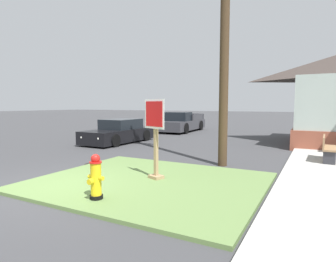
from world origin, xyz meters
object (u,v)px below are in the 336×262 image
object	(u,v)px
manhole_cover	(95,164)
street_bench	(328,147)
fire_hydrant	(96,178)
parked_sedan_black	(119,132)
pickup_truck_charcoal	(181,123)
stop_sign	(155,140)

from	to	relation	value
manhole_cover	street_bench	world-z (taller)	street_bench
manhole_cover	street_bench	xyz separation A→B (m)	(6.95, 3.73, 0.58)
fire_hydrant	parked_sedan_black	bearing A→B (deg)	124.69
fire_hydrant	street_bench	xyz separation A→B (m)	(4.32, 6.58, 0.06)
pickup_truck_charcoal	manhole_cover	bearing A→B (deg)	-78.28
fire_hydrant	manhole_cover	bearing A→B (deg)	132.72
pickup_truck_charcoal	street_bench	world-z (taller)	pickup_truck_charcoal
parked_sedan_black	pickup_truck_charcoal	bearing A→B (deg)	88.28
manhole_cover	pickup_truck_charcoal	size ratio (longest dim) A/B	0.13
fire_hydrant	parked_sedan_black	world-z (taller)	parked_sedan_black
stop_sign	parked_sedan_black	distance (m)	8.07
stop_sign	street_bench	bearing A→B (deg)	48.50
stop_sign	manhole_cover	world-z (taller)	stop_sign
stop_sign	street_bench	world-z (taller)	stop_sign
street_bench	parked_sedan_black	bearing A→B (deg)	173.14
pickup_truck_charcoal	street_bench	size ratio (longest dim) A/B	3.68
pickup_truck_charcoal	street_bench	bearing A→B (deg)	-41.57
stop_sign	parked_sedan_black	xyz separation A→B (m)	(-5.62, 5.76, -0.56)
manhole_cover	pickup_truck_charcoal	xyz separation A→B (m)	(-2.52, 12.13, 0.61)
manhole_cover	street_bench	distance (m)	7.91
parked_sedan_black	street_bench	xyz separation A→B (m)	(9.69, -1.17, 0.04)
fire_hydrant	manhole_cover	xyz separation A→B (m)	(-2.63, 2.85, -0.52)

